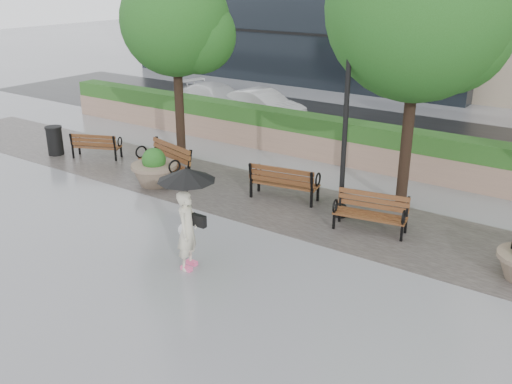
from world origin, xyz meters
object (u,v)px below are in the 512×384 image
Objects in this scene: bench_3 at (370,221)px; car_left at (218,99)px; planter_left at (155,171)px; pedestrian at (187,209)px; bench_1 at (165,169)px; car_right at (263,106)px; lamppost at (344,145)px; trash_bin at (55,141)px; bench_2 at (284,189)px; bench_0 at (97,151)px.

car_left is (-10.16, 7.16, 0.36)m from bench_3.
pedestrian reaches higher than planter_left.
bench_1 is 0.54× the size of car_right.
planter_left is at bearing 34.87° from pedestrian.
bench_1 is 5.65m from lamppost.
trash_bin is 9.28m from pedestrian.
trash_bin is (-4.56, -0.32, 0.15)m from bench_1.
planter_left reaches higher than bench_3.
bench_1 is 6.36m from bench_3.
bench_3 is 10.81m from car_right.
bench_2 is 9.99m from car_left.
trash_bin is at bearing -2.39° from bench_0.
lamppost is (8.61, 0.22, 1.59)m from bench_0.
pedestrian is at bearing -26.89° from bench_1.
lamppost reaches higher than planter_left.
car_right is at bearing -61.94° from bench_2.
trash_bin is (-4.69, 0.21, 0.03)m from planter_left.
bench_3 is 4.44m from pedestrian.
bench_2 is (3.68, 0.61, -0.02)m from bench_1.
bench_3 is (2.67, -0.54, -0.02)m from bench_2.
bench_2 is at bearing 174.03° from lamppost.
planter_left is 0.34× the size of car_right.
trash_bin is at bearing 166.97° from car_right.
car_left is 1.15× the size of car_right.
planter_left is 5.56m from lamppost.
bench_3 is at bearing -49.23° from pedestrian.
bench_0 is 0.82× the size of bench_1.
trash_bin is at bearing -161.39° from bench_1.
bench_0 is 0.87× the size of bench_2.
bench_2 is 8.59m from car_right.
pedestrian is at bearing -37.78° from planter_left.
car_right is (2.96, 7.69, 0.17)m from trash_bin.
bench_1 is 8.17m from car_left.
bench_1 is at bearing -0.55° from bench_2.
trash_bin reaches higher than bench_0.
planter_left is (0.13, -0.54, 0.12)m from bench_1.
lamppost reaches higher than car_left.
car_right is (1.57, 7.15, 0.37)m from bench_0.
car_left reaches higher than bench_0.
bench_1 is 4.58m from trash_bin.
planter_left is 4.70m from trash_bin.
lamppost is (5.42, 0.43, 1.53)m from bench_1.
bench_3 is 1.86m from lamppost.
bench_0 is 0.78× the size of pedestrian.
lamppost reaches higher than pedestrian.
bench_2 is 4.35m from pedestrian.
pedestrian reaches higher than bench_3.
car_right reaches higher than planter_left.
car_left is (-7.48, 6.61, 0.34)m from bench_2.
bench_1 is 0.95× the size of pedestrian.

